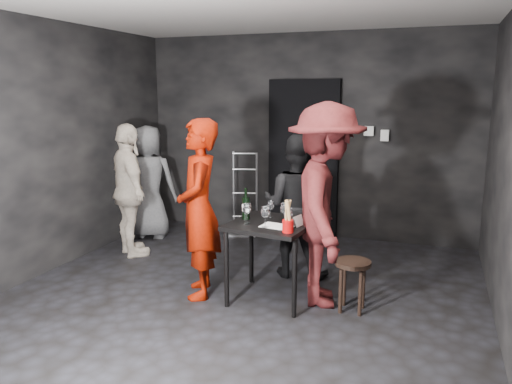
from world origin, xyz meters
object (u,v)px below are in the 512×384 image
(server_red, at_px, (199,197))
(bystander_cream, at_px, (129,187))
(woman_black, at_px, (296,205))
(bystander_grey, at_px, (149,182))
(tasting_table, at_px, (271,233))
(breadstick_cup, at_px, (288,217))
(man_maroon, at_px, (326,181))
(stool, at_px, (353,272))
(wine_bottle, at_px, (246,207))
(hand_truck, at_px, (244,219))

(server_red, bearing_deg, bystander_cream, -146.09)
(woman_black, bearing_deg, bystander_grey, -15.25)
(tasting_table, distance_m, bystander_grey, 2.60)
(woman_black, bearing_deg, breadstick_cup, 103.43)
(man_maroon, bearing_deg, stool, -125.93)
(breadstick_cup, bearing_deg, wine_bottle, 149.92)
(stool, relative_size, breadstick_cup, 1.54)
(stool, bearing_deg, server_red, -175.07)
(stool, bearing_deg, hand_truck, 132.52)
(woman_black, height_order, wine_bottle, woman_black)
(bystander_cream, height_order, breadstick_cup, bystander_cream)
(man_maroon, distance_m, bystander_cream, 2.55)
(tasting_table, bearing_deg, bystander_grey, 147.58)
(tasting_table, height_order, wine_bottle, wine_bottle)
(man_maroon, distance_m, bystander_grey, 3.00)
(stool, relative_size, woman_black, 0.30)
(hand_truck, relative_size, bystander_cream, 0.68)
(stool, distance_m, wine_bottle, 1.15)
(woman_black, height_order, man_maroon, man_maroon)
(hand_truck, height_order, breadstick_cup, hand_truck)
(server_red, bearing_deg, wine_bottle, 86.63)
(bystander_grey, relative_size, breadstick_cup, 4.98)
(hand_truck, bearing_deg, man_maroon, -66.22)
(stool, relative_size, man_maroon, 0.20)
(server_red, xyz_separation_m, woman_black, (0.72, 0.83, -0.20))
(server_red, distance_m, man_maroon, 1.20)
(tasting_table, height_order, stool, tasting_table)
(stool, height_order, woman_black, woman_black)
(tasting_table, relative_size, server_red, 0.39)
(bystander_cream, xyz_separation_m, breadstick_cup, (2.22, -0.91, 0.05))
(server_red, height_order, breadstick_cup, server_red)
(stool, distance_m, breadstick_cup, 0.79)
(man_maroon, relative_size, bystander_cream, 1.38)
(hand_truck, distance_m, breadstick_cup, 2.66)
(stool, bearing_deg, woman_black, 135.82)
(hand_truck, height_order, bystander_cream, bystander_cream)
(breadstick_cup, bearing_deg, stool, 25.20)
(hand_truck, relative_size, woman_black, 0.74)
(man_maroon, distance_m, wine_bottle, 0.81)
(stool, bearing_deg, wine_bottle, 177.78)
(wine_bottle, relative_size, breadstick_cup, 0.99)
(bystander_cream, bearing_deg, tasting_table, -157.71)
(breadstick_cup, bearing_deg, server_red, 172.15)
(stool, bearing_deg, bystander_cream, 166.56)
(bystander_cream, relative_size, bystander_grey, 1.10)
(tasting_table, xyz_separation_m, stool, (0.77, -0.01, -0.29))
(hand_truck, xyz_separation_m, breadstick_cup, (1.28, -2.23, 0.68))
(tasting_table, distance_m, bystander_cream, 2.10)
(woman_black, distance_m, man_maroon, 0.83)
(hand_truck, relative_size, stool, 2.42)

